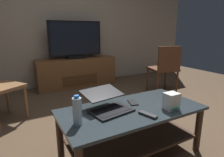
{
  "coord_description": "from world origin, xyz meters",
  "views": [
    {
      "loc": [
        -1.03,
        -1.5,
        1.12
      ],
      "look_at": [
        -0.05,
        0.26,
        0.61
      ],
      "focal_mm": 30.29,
      "sensor_mm": 36.0,
      "label": 1
    }
  ],
  "objects_px": {
    "television": "(76,41)",
    "water_bottle_near": "(77,111)",
    "tv_remote": "(148,115)",
    "cell_phone": "(133,102)",
    "coffee_table": "(132,123)",
    "dining_chair": "(165,67)",
    "router_box": "(171,101)",
    "laptop": "(107,103)",
    "media_cabinet": "(77,72)"
  },
  "relations": [
    {
      "from": "television",
      "to": "water_bottle_near",
      "type": "relative_size",
      "value": 4.67
    },
    {
      "from": "tv_remote",
      "to": "cell_phone",
      "type": "bearing_deg",
      "value": 64.14
    },
    {
      "from": "coffee_table",
      "to": "dining_chair",
      "type": "height_order",
      "value": "dining_chair"
    },
    {
      "from": "router_box",
      "to": "laptop",
      "type": "bearing_deg",
      "value": 152.49
    },
    {
      "from": "laptop",
      "to": "router_box",
      "type": "bearing_deg",
      "value": -27.51
    },
    {
      "from": "media_cabinet",
      "to": "television",
      "type": "height_order",
      "value": "television"
    },
    {
      "from": "laptop",
      "to": "water_bottle_near",
      "type": "relative_size",
      "value": 1.87
    },
    {
      "from": "laptop",
      "to": "router_box",
      "type": "xyz_separation_m",
      "value": [
        0.49,
        -0.25,
        0.01
      ]
    },
    {
      "from": "media_cabinet",
      "to": "coffee_table",
      "type": "bearing_deg",
      "value": -97.1
    },
    {
      "from": "media_cabinet",
      "to": "dining_chair",
      "type": "height_order",
      "value": "dining_chair"
    },
    {
      "from": "dining_chair",
      "to": "water_bottle_near",
      "type": "bearing_deg",
      "value": -149.57
    },
    {
      "from": "coffee_table",
      "to": "cell_phone",
      "type": "relative_size",
      "value": 9.04
    },
    {
      "from": "television",
      "to": "laptop",
      "type": "bearing_deg",
      "value": -102.34
    },
    {
      "from": "router_box",
      "to": "coffee_table",
      "type": "bearing_deg",
      "value": 148.29
    },
    {
      "from": "router_box",
      "to": "cell_phone",
      "type": "relative_size",
      "value": 1.05
    },
    {
      "from": "media_cabinet",
      "to": "water_bottle_near",
      "type": "height_order",
      "value": "water_bottle_near"
    },
    {
      "from": "router_box",
      "to": "cell_phone",
      "type": "xyz_separation_m",
      "value": [
        -0.21,
        0.28,
        -0.07
      ]
    },
    {
      "from": "media_cabinet",
      "to": "dining_chair",
      "type": "bearing_deg",
      "value": -46.31
    },
    {
      "from": "television",
      "to": "dining_chair",
      "type": "bearing_deg",
      "value": -45.81
    },
    {
      "from": "coffee_table",
      "to": "cell_phone",
      "type": "height_order",
      "value": "cell_phone"
    },
    {
      "from": "water_bottle_near",
      "to": "tv_remote",
      "type": "distance_m",
      "value": 0.56
    },
    {
      "from": "laptop",
      "to": "tv_remote",
      "type": "distance_m",
      "value": 0.35
    },
    {
      "from": "cell_phone",
      "to": "laptop",
      "type": "bearing_deg",
      "value": -156.68
    },
    {
      "from": "coffee_table",
      "to": "media_cabinet",
      "type": "distance_m",
      "value": 2.4
    },
    {
      "from": "water_bottle_near",
      "to": "cell_phone",
      "type": "height_order",
      "value": "water_bottle_near"
    },
    {
      "from": "dining_chair",
      "to": "media_cabinet",
      "type": "bearing_deg",
      "value": 133.69
    },
    {
      "from": "coffee_table",
      "to": "television",
      "type": "distance_m",
      "value": 2.46
    },
    {
      "from": "media_cabinet",
      "to": "television",
      "type": "xyz_separation_m",
      "value": [
        0.0,
        -0.02,
        0.64
      ]
    },
    {
      "from": "cell_phone",
      "to": "tv_remote",
      "type": "xyz_separation_m",
      "value": [
        -0.06,
        -0.29,
        0.01
      ]
    },
    {
      "from": "television",
      "to": "coffee_table",
      "type": "bearing_deg",
      "value": -97.17
    },
    {
      "from": "router_box",
      "to": "dining_chair",
      "type": "bearing_deg",
      "value": 47.35
    },
    {
      "from": "laptop",
      "to": "dining_chair",
      "type": "bearing_deg",
      "value": 31.87
    },
    {
      "from": "dining_chair",
      "to": "water_bottle_near",
      "type": "distance_m",
      "value": 2.33
    },
    {
      "from": "television",
      "to": "water_bottle_near",
      "type": "xyz_separation_m",
      "value": [
        -0.81,
        -2.41,
        -0.37
      ]
    },
    {
      "from": "television",
      "to": "water_bottle_near",
      "type": "height_order",
      "value": "television"
    },
    {
      "from": "dining_chair",
      "to": "cell_phone",
      "type": "height_order",
      "value": "dining_chair"
    },
    {
      "from": "television",
      "to": "laptop",
      "type": "relative_size",
      "value": 2.5
    },
    {
      "from": "media_cabinet",
      "to": "cell_phone",
      "type": "bearing_deg",
      "value": -95.44
    },
    {
      "from": "water_bottle_near",
      "to": "cell_phone",
      "type": "xyz_separation_m",
      "value": [
        0.59,
        0.15,
        -0.1
      ]
    },
    {
      "from": "dining_chair",
      "to": "laptop",
      "type": "distance_m",
      "value": 1.99
    },
    {
      "from": "cell_phone",
      "to": "tv_remote",
      "type": "bearing_deg",
      "value": -82.63
    },
    {
      "from": "television",
      "to": "tv_remote",
      "type": "relative_size",
      "value": 6.54
    },
    {
      "from": "media_cabinet",
      "to": "router_box",
      "type": "xyz_separation_m",
      "value": [
        -0.01,
        -2.56,
        0.24
      ]
    },
    {
      "from": "media_cabinet",
      "to": "laptop",
      "type": "relative_size",
      "value": 3.77
    },
    {
      "from": "media_cabinet",
      "to": "laptop",
      "type": "bearing_deg",
      "value": -102.23
    },
    {
      "from": "media_cabinet",
      "to": "laptop",
      "type": "distance_m",
      "value": 2.37
    },
    {
      "from": "dining_chair",
      "to": "cell_phone",
      "type": "bearing_deg",
      "value": -143.93
    },
    {
      "from": "router_box",
      "to": "tv_remote",
      "type": "xyz_separation_m",
      "value": [
        -0.26,
        -0.01,
        -0.06
      ]
    },
    {
      "from": "coffee_table",
      "to": "tv_remote",
      "type": "height_order",
      "value": "tv_remote"
    },
    {
      "from": "television",
      "to": "dining_chair",
      "type": "distance_m",
      "value": 1.77
    }
  ]
}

